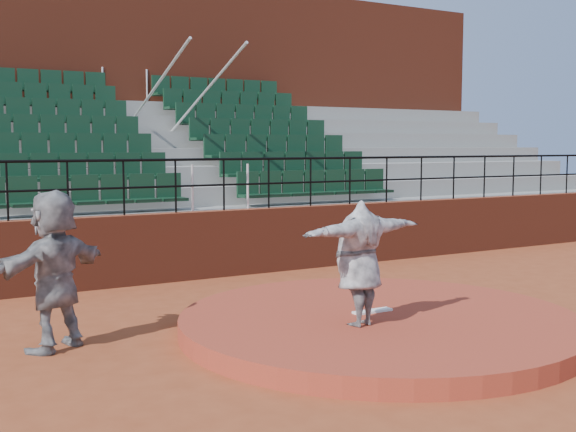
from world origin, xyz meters
name	(u,v)px	position (x,y,z in m)	size (l,w,h in m)	color
ground	(379,332)	(0.00, 0.00, 0.00)	(90.00, 90.00, 0.00)	brown
pitchers_mound	(379,323)	(0.00, 0.00, 0.12)	(5.50, 5.50, 0.25)	#9A3622
pitching_rubber	(372,311)	(0.00, 0.15, 0.27)	(0.60, 0.15, 0.03)	white
boundary_wall	(224,243)	(0.00, 5.00, 0.65)	(24.00, 0.30, 1.30)	maroon
wall_railing	(224,173)	(0.00, 5.00, 2.03)	(24.04, 0.05, 1.03)	black
seating_deck	(159,192)	(0.00, 8.64, 1.45)	(24.00, 5.97, 4.63)	gray
press_box_facade	(109,111)	(0.00, 12.60, 3.55)	(24.00, 3.00, 7.10)	maroon
pitcher	(359,263)	(-0.59, -0.34, 1.06)	(2.00, 0.54, 1.62)	black
fielder	(54,270)	(-4.04, 1.39, 1.01)	(1.88, 0.60, 2.03)	black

